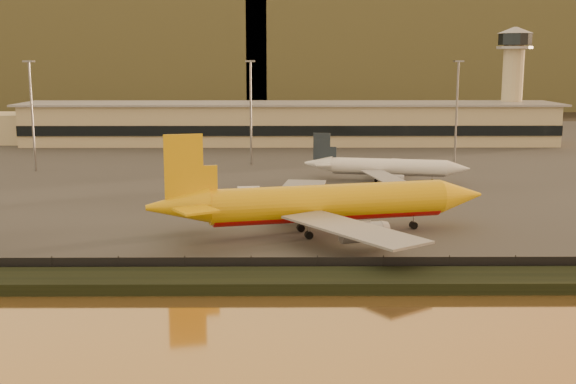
{
  "coord_description": "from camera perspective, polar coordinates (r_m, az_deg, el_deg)",
  "views": [
    {
      "loc": [
        -2.16,
        -97.06,
        25.95
      ],
      "look_at": [
        -1.37,
        12.0,
        5.78
      ],
      "focal_mm": 45.0,
      "sensor_mm": 36.0,
      "label": 1
    }
  ],
  "objects": [
    {
      "name": "distant_hills",
      "position": [
        437.49,
        -2.9,
        11.17
      ],
      "size": [
        470.0,
        160.0,
        70.0
      ],
      "color": "brown",
      "rests_on": "ground"
    },
    {
      "name": "perimeter_fence",
      "position": [
        87.63,
        1.02,
        -5.86
      ],
      "size": [
        300.0,
        0.05,
        2.2
      ],
      "primitive_type": "cube",
      "color": "black",
      "rests_on": "tarmac"
    },
    {
      "name": "embankment",
      "position": [
        83.98,
        1.08,
        -7.02
      ],
      "size": [
        320.0,
        7.0,
        1.4
      ],
      "primitive_type": "cube",
      "color": "black",
      "rests_on": "ground"
    },
    {
      "name": "apron_light_masts",
      "position": [
        173.22,
        5.31,
        7.04
      ],
      "size": [
        152.2,
        12.2,
        25.4
      ],
      "color": "slate",
      "rests_on": "tarmac"
    },
    {
      "name": "gse_vehicle_yellow",
      "position": [
        127.76,
        11.06,
        -0.97
      ],
      "size": [
        3.83,
        1.95,
        1.67
      ],
      "primitive_type": "cube",
      "rotation": [
        0.0,
        0.0,
        -0.08
      ],
      "color": "#DEA80B",
      "rests_on": "tarmac"
    },
    {
      "name": "dhl_cargo_jet",
      "position": [
        106.91,
        2.77,
        -0.94
      ],
      "size": [
        51.35,
        49.37,
        15.46
      ],
      "rotation": [
        0.0,
        0.0,
        0.23
      ],
      "color": "#DEA80B",
      "rests_on": "tarmac"
    },
    {
      "name": "tarmac",
      "position": [
        193.81,
        0.23,
        2.81
      ],
      "size": [
        320.0,
        220.0,
        0.2
      ],
      "primitive_type": "cube",
      "color": "#2D2D2D",
      "rests_on": "ground"
    },
    {
      "name": "control_tower",
      "position": [
        239.25,
        17.36,
        8.98
      ],
      "size": [
        11.2,
        11.2,
        35.5
      ],
      "color": "tan",
      "rests_on": "tarmac"
    },
    {
      "name": "terminal_building",
      "position": [
        223.83,
        -3.6,
        5.4
      ],
      "size": [
        202.0,
        25.0,
        12.6
      ],
      "color": "tan",
      "rests_on": "tarmac"
    },
    {
      "name": "ground",
      "position": [
        100.5,
        0.83,
        -4.49
      ],
      "size": [
        900.0,
        900.0,
        0.0
      ],
      "primitive_type": "plane",
      "color": "black",
      "rests_on": "ground"
    },
    {
      "name": "gse_vehicle_white",
      "position": [
        136.67,
        -3.12,
        0.0
      ],
      "size": [
        4.43,
        2.4,
        1.9
      ],
      "primitive_type": "cube",
      "rotation": [
        0.0,
        0.0,
        0.12
      ],
      "color": "white",
      "rests_on": "tarmac"
    },
    {
      "name": "white_narrowbody_jet",
      "position": [
        155.13,
        7.73,
        1.95
      ],
      "size": [
        34.91,
        33.57,
        10.08
      ],
      "rotation": [
        0.0,
        0.0,
        -0.2
      ],
      "color": "white",
      "rests_on": "tarmac"
    }
  ]
}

